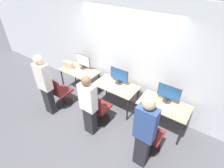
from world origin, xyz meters
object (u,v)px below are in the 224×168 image
object	(u,v)px
monitor_right	(169,93)
mouse_center	(124,90)
keyboard_left	(76,72)
office_chair_left	(61,94)
keyboard_center	(115,86)
keyboard_right	(163,106)
person_left	(45,84)
handbag	(68,65)
office_chair_center	(99,110)
mouse_right	(176,111)
office_chair_right	(150,138)
person_right	(144,132)
person_center	(89,105)
monitor_left	(83,61)
mouse_left	(84,75)
monitor_center	(119,76)

from	to	relation	value
monitor_right	mouse_center	bearing A→B (deg)	-168.52
keyboard_left	office_chair_left	bearing A→B (deg)	-88.54
keyboard_center	keyboard_right	size ratio (longest dim) A/B	1.00
person_left	handbag	world-z (taller)	person_left
office_chair_center	keyboard_right	world-z (taller)	office_chair_center
office_chair_center	mouse_right	size ratio (longest dim) A/B	10.00
office_chair_right	handbag	size ratio (longest dim) A/B	3.00
person_left	mouse_right	distance (m)	3.08
mouse_center	mouse_right	bearing A→B (deg)	-0.20
keyboard_right	handbag	world-z (taller)	handbag
person_right	person_center	bearing A→B (deg)	178.25
keyboard_left	person_left	xyz separation A→B (m)	(-0.01, -1.02, 0.18)
person_right	office_chair_left	bearing A→B (deg)	173.24
office_chair_right	person_left	bearing A→B (deg)	-170.78
monitor_left	person_left	world-z (taller)	person_left
mouse_left	office_chair_right	size ratio (longest dim) A/B	0.10
monitor_left	handbag	distance (m)	0.45
monitor_left	keyboard_right	distance (m)	2.59
person_left	person_right	bearing A→B (deg)	1.31
keyboard_left	person_center	distance (m)	1.59
office_chair_left	handbag	world-z (taller)	handbag
keyboard_left	monitor_center	bearing A→B (deg)	11.48
mouse_center	keyboard_center	bearing A→B (deg)	-178.16
keyboard_left	person_center	bearing A→B (deg)	-35.55
keyboard_center	office_chair_right	size ratio (longest dim) A/B	0.49
office_chair_center	monitor_right	size ratio (longest dim) A/B	1.77
monitor_center	monitor_right	xyz separation A→B (m)	(1.29, 0.02, 0.00)
mouse_left	monitor_center	distance (m)	1.05
monitor_center	monitor_right	size ratio (longest dim) A/B	1.00
monitor_left	office_chair_right	bearing A→B (deg)	-19.16
mouse_left	mouse_center	world-z (taller)	same
office_chair_left	mouse_right	world-z (taller)	office_chair_left
mouse_center	office_chair_center	world-z (taller)	office_chair_center
office_chair_left	mouse_center	bearing A→B (deg)	25.29
mouse_right	mouse_center	bearing A→B (deg)	179.80
office_chair_left	person_left	world-z (taller)	person_left
office_chair_left	office_chair_right	bearing A→B (deg)	1.32
person_left	monitor_center	xyz separation A→B (m)	(1.30, 1.28, 0.03)
monitor_left	mouse_left	xyz separation A→B (m)	(0.29, -0.30, -0.21)
office_chair_left	mouse_right	size ratio (longest dim) A/B	10.00
person_left	person_right	distance (m)	2.62
mouse_right	keyboard_center	bearing A→B (deg)	-179.84
monitor_center	office_chair_center	bearing A→B (deg)	-93.10
person_right	handbag	xyz separation A→B (m)	(-2.94, 1.00, -0.09)
monitor_left	office_chair_center	size ratio (longest dim) A/B	0.57
monitor_center	keyboard_right	distance (m)	1.32
monitor_left	person_left	xyz separation A→B (m)	(-0.01, -1.33, -0.03)
mouse_left	person_left	distance (m)	1.09
handbag	keyboard_center	bearing A→B (deg)	0.85
mouse_right	office_chair_right	bearing A→B (deg)	-110.54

